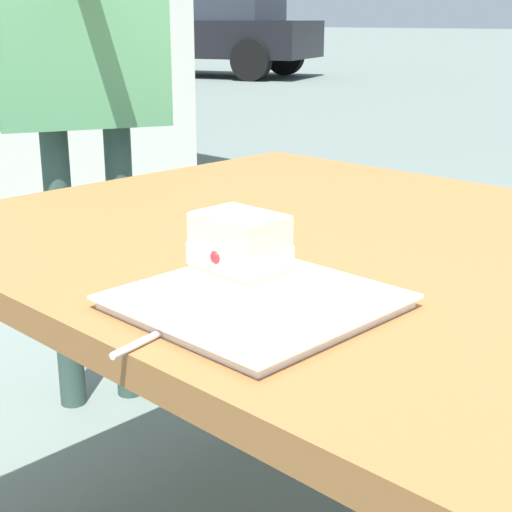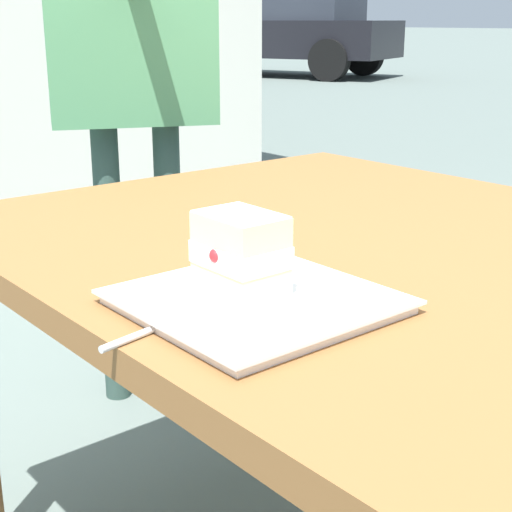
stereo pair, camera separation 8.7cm
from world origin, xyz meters
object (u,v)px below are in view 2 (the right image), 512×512
object	(u,v)px
dessert_fork	(172,322)
parked_car_far	(284,32)
dessert_plate	(256,302)
cake_slice	(240,253)
diner_person	(130,24)
parked_car_near	(32,35)
patio_table	(482,326)

from	to	relation	value
dessert_fork	parked_car_far	size ratio (longest dim) A/B	0.04
parked_car_far	dessert_fork	bearing A→B (deg)	137.97
dessert_plate	cake_slice	xyz separation A→B (m)	(0.02, 0.01, 0.05)
dessert_plate	parked_car_far	distance (m)	13.97
dessert_plate	dessert_fork	distance (m)	0.11
dessert_plate	diner_person	world-z (taller)	diner_person
dessert_fork	parked_car_near	distance (m)	9.13
parked_car_far	dessert_plate	bearing A→B (deg)	138.34
dessert_plate	cake_slice	distance (m)	0.06
diner_person	parked_car_far	bearing A→B (deg)	-43.24
patio_table	cake_slice	bearing A→B (deg)	71.61
patio_table	diner_person	world-z (taller)	diner_person
parked_car_near	cake_slice	bearing A→B (deg)	157.38
patio_table	dessert_fork	xyz separation A→B (m)	(0.11, 0.43, 0.08)
parked_car_far	diner_person	bearing A→B (deg)	136.76
patio_table	diner_person	size ratio (longest dim) A/B	1.09
patio_table	dessert_plate	size ratio (longest dim) A/B	6.02
patio_table	parked_car_near	bearing A→B (deg)	-20.43
parked_car_near	dessert_fork	bearing A→B (deg)	156.82
dessert_fork	cake_slice	bearing A→B (deg)	-89.95
cake_slice	patio_table	bearing A→B (deg)	-108.39
patio_table	cake_slice	size ratio (longest dim) A/B	16.47
cake_slice	diner_person	world-z (taller)	diner_person
diner_person	parked_car_far	distance (m)	12.84
patio_table	cake_slice	distance (m)	0.37
dessert_plate	cake_slice	size ratio (longest dim) A/B	2.74
cake_slice	dessert_fork	size ratio (longest dim) A/B	0.59
patio_table	parked_car_far	size ratio (longest dim) A/B	0.37
cake_slice	parked_car_far	bearing A→B (deg)	-41.73
dessert_fork	diner_person	distance (m)	1.26
cake_slice	parked_car_near	xyz separation A→B (m)	(8.39, -3.50, 0.07)
parked_car_far	cake_slice	bearing A→B (deg)	138.27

